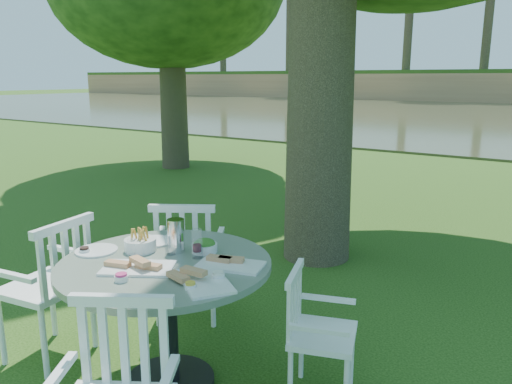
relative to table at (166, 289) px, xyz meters
The scene contains 6 objects.
ground 1.77m from the table, 108.79° to the left, with size 140.00×140.00×0.00m, color #18390C.
table is the anchor object (origin of this frame).
chair_ne 0.89m from the table, 26.45° to the left, with size 0.49×0.51×0.80m.
chair_nw 0.86m from the table, 123.93° to the left, with size 0.66×0.65×0.98m.
chair_sw 0.86m from the table, 166.39° to the right, with size 0.54×0.57×1.00m.
tableware 0.23m from the table, 119.45° to the left, with size 1.25×0.73×0.21m.
Camera 1 is at (2.56, -3.58, 1.90)m, focal length 35.00 mm.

